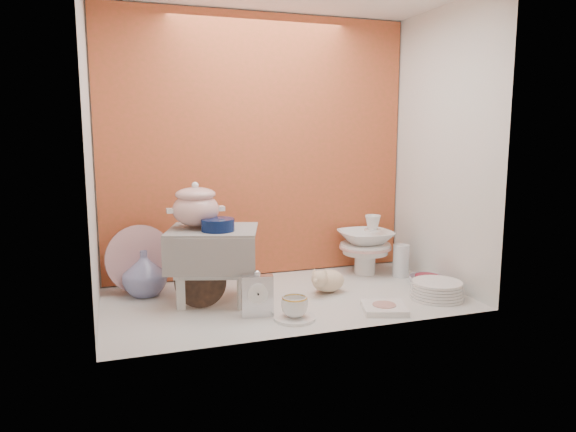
% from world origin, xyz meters
% --- Properties ---
extents(ground, '(1.80, 1.80, 0.00)m').
position_xyz_m(ground, '(0.00, 0.00, 0.00)').
color(ground, silver).
rests_on(ground, ground).
extents(niche_shell, '(1.86, 1.03, 1.53)m').
position_xyz_m(niche_shell, '(0.00, 0.18, 0.93)').
color(niche_shell, '#C54E31').
rests_on(niche_shell, ground).
extents(step_stool, '(0.52, 0.48, 0.37)m').
position_xyz_m(step_stool, '(-0.35, 0.07, 0.18)').
color(step_stool, silver).
rests_on(step_stool, ground).
extents(soup_tureen, '(0.31, 0.31, 0.23)m').
position_xyz_m(soup_tureen, '(-0.43, 0.11, 0.48)').
color(soup_tureen, white).
rests_on(soup_tureen, step_stool).
extents(cobalt_bowl, '(0.17, 0.17, 0.06)m').
position_xyz_m(cobalt_bowl, '(-0.34, -0.00, 0.40)').
color(cobalt_bowl, '#091745').
rests_on(cobalt_bowl, step_stool).
extents(floral_platter, '(0.37, 0.15, 0.36)m').
position_xyz_m(floral_platter, '(-0.69, 0.35, 0.18)').
color(floral_platter, beige).
rests_on(floral_platter, ground).
extents(blue_white_vase, '(0.24, 0.24, 0.24)m').
position_xyz_m(blue_white_vase, '(-0.68, 0.28, 0.12)').
color(blue_white_vase, silver).
rests_on(blue_white_vase, ground).
extents(lacquer_tray, '(0.25, 0.10, 0.25)m').
position_xyz_m(lacquer_tray, '(-0.43, 0.00, 0.12)').
color(lacquer_tray, black).
rests_on(lacquer_tray, ground).
extents(mantel_clock, '(0.15, 0.07, 0.21)m').
position_xyz_m(mantel_clock, '(-0.21, -0.21, 0.11)').
color(mantel_clock, silver).
rests_on(mantel_clock, ground).
extents(plush_pig, '(0.25, 0.20, 0.13)m').
position_xyz_m(plush_pig, '(0.24, 0.01, 0.07)').
color(plush_pig, beige).
rests_on(plush_pig, ground).
extents(teacup_saucer, '(0.23, 0.23, 0.01)m').
position_xyz_m(teacup_saucer, '(-0.06, -0.31, 0.01)').
color(teacup_saucer, white).
rests_on(teacup_saucer, ground).
extents(gold_rim_teacup, '(0.15, 0.15, 0.09)m').
position_xyz_m(gold_rim_teacup, '(-0.06, -0.31, 0.06)').
color(gold_rim_teacup, white).
rests_on(gold_rim_teacup, teacup_saucer).
extents(lattice_dish, '(0.25, 0.25, 0.03)m').
position_xyz_m(lattice_dish, '(0.38, -0.33, 0.01)').
color(lattice_dish, white).
rests_on(lattice_dish, ground).
extents(dinner_plate_stack, '(0.35, 0.35, 0.09)m').
position_xyz_m(dinner_plate_stack, '(0.73, -0.25, 0.04)').
color(dinner_plate_stack, white).
rests_on(dinner_plate_stack, ground).
extents(crystal_bowl, '(0.24, 0.24, 0.06)m').
position_xyz_m(crystal_bowl, '(0.79, -0.06, 0.03)').
color(crystal_bowl, silver).
rests_on(crystal_bowl, ground).
extents(clear_glass_vase, '(0.11, 0.11, 0.19)m').
position_xyz_m(clear_glass_vase, '(0.77, 0.17, 0.09)').
color(clear_glass_vase, silver).
rests_on(clear_glass_vase, ground).
extents(porcelain_tower, '(0.39, 0.39, 0.35)m').
position_xyz_m(porcelain_tower, '(0.60, 0.30, 0.18)').
color(porcelain_tower, white).
rests_on(porcelain_tower, ground).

